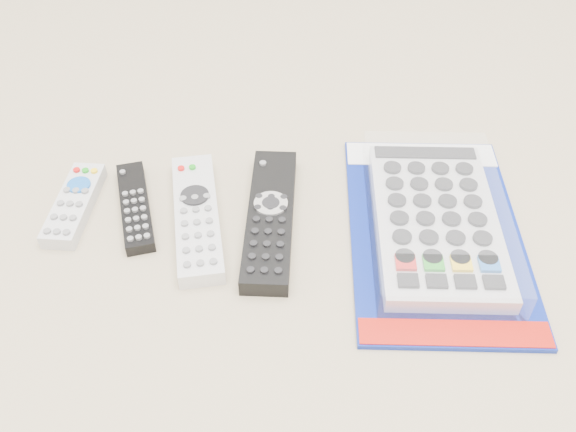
{
  "coord_description": "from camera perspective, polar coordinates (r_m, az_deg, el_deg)",
  "views": [
    {
      "loc": [
        -0.02,
        -0.56,
        0.57
      ],
      "look_at": [
        0.03,
        -0.0,
        0.01
      ],
      "focal_mm": 40.0,
      "sensor_mm": 36.0,
      "label": 1
    }
  ],
  "objects": [
    {
      "name": "jumbo_remote_packaged",
      "position": [
        0.8,
        13.05,
        -0.27
      ],
      "size": [
        0.24,
        0.36,
        0.05
      ],
      "rotation": [
        0.0,
        0.0,
        -0.11
      ],
      "color": "navy",
      "rests_on": "ground"
    },
    {
      "name": "remote_silver_dvd",
      "position": [
        0.8,
        -8.11,
        -0.03
      ],
      "size": [
        0.07,
        0.22,
        0.02
      ],
      "rotation": [
        0.0,
        0.0,
        0.07
      ],
      "color": "silver",
      "rests_on": "ground"
    },
    {
      "name": "remote_slim_black",
      "position": [
        0.84,
        -13.43,
        0.83
      ],
      "size": [
        0.06,
        0.16,
        0.02
      ],
      "rotation": [
        0.0,
        0.0,
        0.17
      ],
      "color": "black",
      "rests_on": "ground"
    },
    {
      "name": "remote_small_grey",
      "position": [
        0.86,
        -18.48,
        1.01
      ],
      "size": [
        0.06,
        0.15,
        0.02
      ],
      "rotation": [
        0.0,
        0.0,
        -0.16
      ],
      "color": "#B6B6B8",
      "rests_on": "ground"
    },
    {
      "name": "remote_large_black",
      "position": [
        0.79,
        -1.59,
        -0.14
      ],
      "size": [
        0.09,
        0.24,
        0.03
      ],
      "rotation": [
        0.0,
        0.0,
        -0.13
      ],
      "color": "black",
      "rests_on": "ground"
    }
  ]
}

